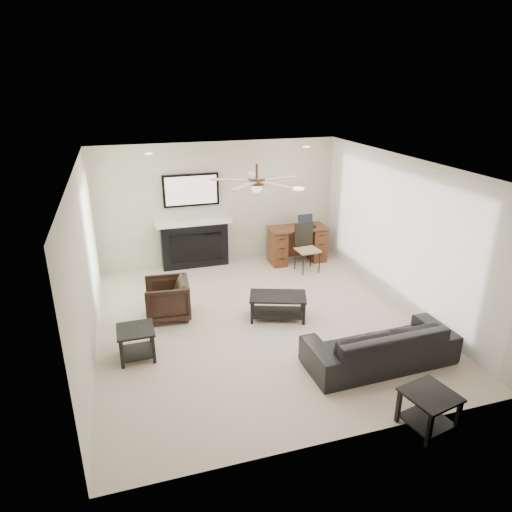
# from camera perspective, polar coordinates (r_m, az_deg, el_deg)

# --- Properties ---
(room_shell) EXTENTS (5.50, 5.54, 2.52)m
(room_shell) POSITION_cam_1_polar(r_m,az_deg,el_deg) (6.90, 1.63, 4.80)
(room_shell) COLOR beige
(room_shell) RESTS_ON ground
(sofa) EXTENTS (2.08, 0.87, 0.60)m
(sofa) POSITION_cam_1_polar(r_m,az_deg,el_deg) (6.49, 15.26, -10.54)
(sofa) COLOR black
(sofa) RESTS_ON ground
(armchair) EXTENTS (0.76, 0.74, 0.64)m
(armchair) POSITION_cam_1_polar(r_m,az_deg,el_deg) (7.53, -11.03, -5.30)
(armchair) COLOR black
(armchair) RESTS_ON ground
(coffee_table) EXTENTS (1.01, 0.77, 0.40)m
(coffee_table) POSITION_cam_1_polar(r_m,az_deg,el_deg) (7.43, 2.74, -6.33)
(coffee_table) COLOR black
(coffee_table) RESTS_ON ground
(end_table_near) EXTENTS (0.61, 0.61, 0.45)m
(end_table_near) POSITION_cam_1_polar(r_m,az_deg,el_deg) (5.64, 20.70, -17.61)
(end_table_near) COLOR black
(end_table_near) RESTS_ON ground
(end_table_left) EXTENTS (0.50, 0.50, 0.45)m
(end_table_left) POSITION_cam_1_polar(r_m,az_deg,el_deg) (6.63, -14.69, -10.49)
(end_table_left) COLOR black
(end_table_left) RESTS_ON ground
(fireplace_unit) EXTENTS (1.52, 0.34, 1.91)m
(fireplace_unit) POSITION_cam_1_polar(r_m,az_deg,el_deg) (9.27, -7.81, 4.24)
(fireplace_unit) COLOR black
(fireplace_unit) RESTS_ON ground
(desk) EXTENTS (1.22, 0.56, 0.76)m
(desk) POSITION_cam_1_polar(r_m,az_deg,el_deg) (9.66, 5.17, 1.46)
(desk) COLOR #432010
(desk) RESTS_ON ground
(desk_chair) EXTENTS (0.46, 0.47, 0.97)m
(desk_chair) POSITION_cam_1_polar(r_m,az_deg,el_deg) (9.15, 6.47, 0.96)
(desk_chair) COLOR black
(desk_chair) RESTS_ON ground
(laptop) EXTENTS (0.33, 0.24, 0.23)m
(laptop) POSITION_cam_1_polar(r_m,az_deg,el_deg) (9.56, 6.43, 4.33)
(laptop) COLOR black
(laptop) RESTS_ON desk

